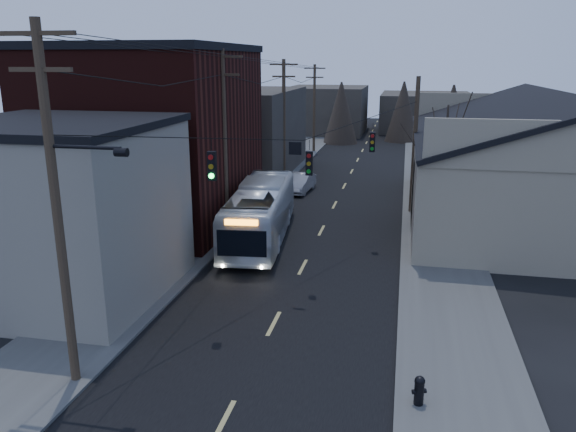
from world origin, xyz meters
name	(u,v)px	position (x,y,z in m)	size (l,w,h in m)	color
road_surface	(341,192)	(0.00, 30.00, 0.01)	(9.00, 110.00, 0.02)	black
sidewalk_left	(256,187)	(-6.50, 30.00, 0.06)	(4.00, 110.00, 0.12)	#474744
sidewalk_right	(432,195)	(6.50, 30.00, 0.06)	(4.00, 110.00, 0.12)	#474744
building_clapboard	(61,213)	(-9.00, 9.00, 3.50)	(8.00, 8.00, 7.00)	gray
building_brick	(153,139)	(-10.00, 20.00, 5.00)	(10.00, 12.00, 10.00)	black
building_left_far	(240,131)	(-9.50, 36.00, 3.50)	(9.00, 14.00, 7.00)	#34302A
warehouse	(550,177)	(13.00, 25.00, 2.70)	(16.16, 20.60, 7.73)	gray
building_far_left	(327,110)	(-6.00, 65.00, 3.00)	(10.00, 12.00, 6.00)	#34302A
building_far_right	(426,112)	(7.00, 70.00, 2.50)	(12.00, 14.00, 5.00)	#34302A
bare_tree	(443,173)	(6.50, 20.00, 3.60)	(0.40, 0.40, 7.20)	black
utility_lines	(283,134)	(-3.11, 24.14, 4.95)	(11.24, 45.28, 10.50)	#382B1E
bus	(260,213)	(-3.00, 17.68, 1.53)	(2.58, 11.02, 3.07)	silver
parked_car	(300,183)	(-3.00, 29.35, 0.68)	(1.45, 4.16, 1.37)	#93959A
fire_hydrant	(419,389)	(5.16, 3.77, 0.59)	(0.42, 0.30, 0.87)	black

